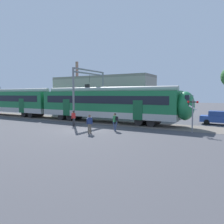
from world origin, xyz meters
TOP-DOWN VIEW (x-y plane):
  - ground_plane at (0.00, 0.00)m, footprint 160.00×160.00m
  - track_bed at (-12.61, 6.18)m, footprint 80.00×4.40m
  - commuter_train at (-10.13, 6.18)m, footprint 38.05×3.07m
  - pedestrian_red at (-2.74, 1.45)m, footprint 0.58×0.64m
  - pedestrian_navy at (1.37, -1.36)m, footprint 0.47×0.70m
  - pedestrian_green at (2.60, 1.06)m, footprint 0.63×0.55m
  - parked_car_blue at (10.80, 10.51)m, footprint 4.04×1.83m
  - catenary_gantry at (-3.96, 6.18)m, footprint 0.24×6.64m
  - crossing_signal at (9.08, 3.52)m, footprint 0.96×0.22m
  - background_building at (-7.25, 14.31)m, footprint 17.36×5.00m

SIDE VIEW (x-z plane):
  - ground_plane at x=0.00m, z-range 0.00..0.00m
  - track_bed at x=-12.61m, z-range 0.00..0.01m
  - parked_car_blue at x=10.80m, z-range 0.01..1.55m
  - pedestrian_red at x=-2.74m, z-range 0.13..1.80m
  - pedestrian_navy at x=1.37m, z-range 0.13..1.80m
  - pedestrian_green at x=2.60m, z-range 0.16..1.82m
  - crossing_signal at x=9.08m, z-range 0.51..3.51m
  - commuter_train at x=-10.13m, z-range -0.11..4.62m
  - background_building at x=-7.25m, z-range -1.39..7.81m
  - catenary_gantry at x=-3.96m, z-range 1.05..7.58m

